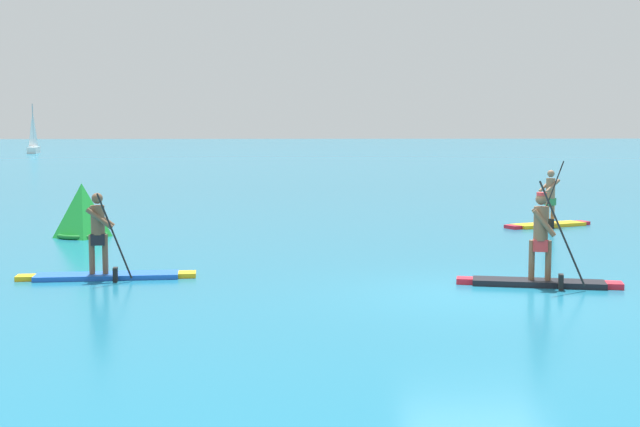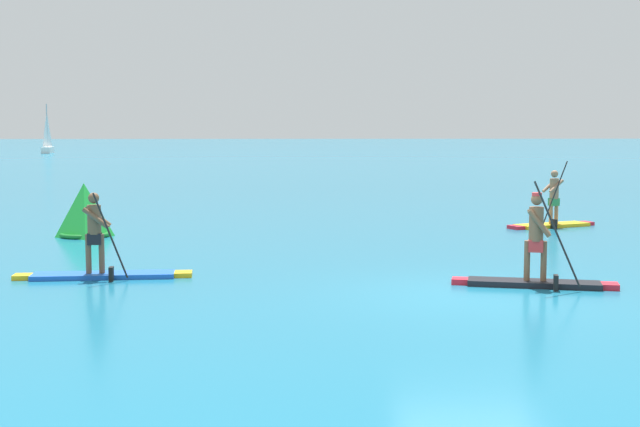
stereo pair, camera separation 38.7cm
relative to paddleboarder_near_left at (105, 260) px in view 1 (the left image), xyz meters
The scene contains 6 objects.
ground 7.06m from the paddleboarder_near_left, 17.45° to the right, with size 440.00×440.00×0.00m, color #196B8C.
paddleboarder_near_left is the anchor object (origin of this frame).
paddleboarder_mid_center 8.20m from the paddleboarder_near_left, ahead, with size 2.96×1.16×1.99m.
paddleboarder_far_right 14.10m from the paddleboarder_near_left, 35.83° to the left, with size 2.83×1.53×1.98m.
race_marker_buoy 6.84m from the paddleboarder_near_left, 104.55° to the left, with size 1.33×1.33×1.43m.
sailboat_left_horizon 89.01m from the paddleboarder_near_left, 104.77° to the left, with size 1.44×4.18×5.61m.
Camera 1 is at (-3.76, -14.96, 2.88)m, focal length 49.78 mm.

